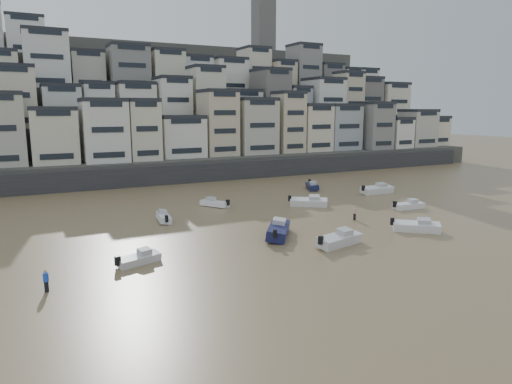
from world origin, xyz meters
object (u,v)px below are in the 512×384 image
boat_c (278,228)px  boat_h (215,202)px  person_blue (46,281)px  boat_d (409,204)px  boat_j (139,258)px  boat_b (417,225)px  boat_f (164,217)px  boat_i (312,185)px  person_pink (355,213)px  boat_a (339,238)px  boat_e (309,201)px  boat_g (377,188)px

boat_c → boat_h: bearing=36.9°
person_blue → boat_d: bearing=11.6°
boat_h → boat_j: size_ratio=1.10×
boat_c → person_blue: bearing=138.8°
boat_b → boat_f: bearing=-175.7°
boat_d → boat_i: 19.48m
boat_b → person_blue: 37.86m
boat_d → boat_f: 33.14m
person_pink → boat_h: bearing=129.4°
boat_c → boat_f: (-9.21, 12.21, -0.31)m
boat_f → person_pink: size_ratio=2.60×
boat_b → person_pink: size_ratio=3.19×
boat_a → boat_c: boat_c is taller
person_blue → person_pink: bearing=12.3°
boat_j → boat_a: bearing=-28.1°
boat_c → person_pink: boat_c is taller
boat_d → boat_h: 26.95m
boat_j → person_blue: person_blue is taller
person_blue → boat_b: bearing=0.2°
boat_a → boat_d: boat_a is taller
boat_c → boat_h: boat_c is taller
boat_b → person_pink: 7.97m
boat_f → person_pink: (21.35, -9.95, 0.25)m
boat_b → boat_d: (8.11, 9.28, -0.09)m
boat_c → person_blue: (-23.06, -5.41, -0.05)m
boat_c → boat_j: size_ratio=1.58×
boat_b → boat_c: boat_c is taller
boat_i → boat_j: size_ratio=1.22×
boat_e → boat_c: bearing=-99.5°
person_blue → boat_e: bearing=26.3°
boat_b → person_pink: bearing=149.9°
boat_e → boat_i: bearing=89.5°
boat_d → boat_e: boat_e is taller
boat_g → person_blue: bearing=-158.4°
boat_b → boat_h: boat_b is taller
boat_a → boat_i: (16.04, 28.92, -0.09)m
boat_a → boat_c: 6.82m
boat_c → boat_i: (19.86, 23.27, -0.21)m
boat_b → boat_e: bearing=141.2°
person_pink → boat_g: bearing=40.6°
boat_b → boat_g: boat_g is taller
boat_i → boat_h: bearing=-51.1°
boat_b → person_blue: size_ratio=3.19×
boat_d → boat_j: bearing=-165.3°
boat_f → person_pink: bearing=-108.5°
person_pink → person_blue: bearing=-167.7°
boat_h → person_blue: bearing=102.3°
boat_b → boat_i: (5.05, 28.52, -0.04)m
boat_e → boat_f: 20.78m
boat_f → person_pink: person_pink is taller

